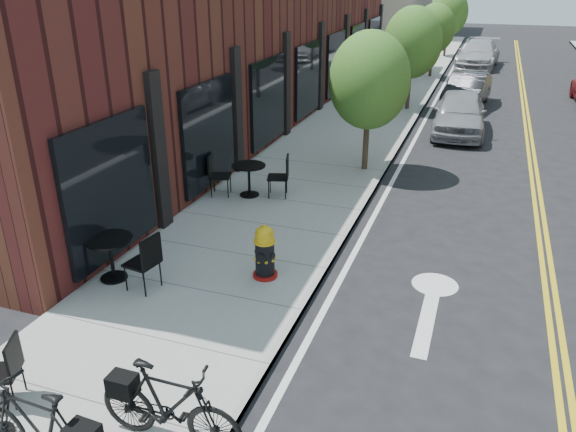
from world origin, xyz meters
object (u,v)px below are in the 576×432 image
at_px(bistro_set_c, 249,175).
at_px(fire_hydrant, 265,252).
at_px(parked_car_a, 459,113).
at_px(bistro_set_b, 111,253).
at_px(bicycle_left, 39,430).
at_px(parked_car_b, 467,90).
at_px(bicycle_right, 169,406).
at_px(parked_car_c, 478,54).

bearing_deg(bistro_set_c, fire_hydrant, -78.83).
bearing_deg(parked_car_a, bistro_set_b, -114.10).
bearing_deg(fire_hydrant, bistro_set_b, -143.74).
bearing_deg(bicycle_left, fire_hydrant, 174.35).
bearing_deg(bicycle_left, parked_car_b, 173.91).
bearing_deg(bicycle_right, bistro_set_b, 44.11).
height_order(bicycle_left, parked_car_c, parked_car_c).
relative_size(bistro_set_b, bistro_set_c, 1.01).
height_order(bicycle_right, parked_car_a, parked_car_a).
xyz_separation_m(bicycle_right, parked_car_a, (2.17, 15.97, 0.05)).
relative_size(fire_hydrant, bicycle_right, 0.56).
relative_size(bicycle_right, parked_car_c, 0.36).
bearing_deg(bistro_set_c, bicycle_right, -89.44).
xyz_separation_m(fire_hydrant, parked_car_c, (2.60, 27.42, 0.15)).
xyz_separation_m(fire_hydrant, parked_car_b, (2.60, 16.46, 0.06)).
relative_size(parked_car_a, parked_car_b, 1.05).
distance_m(bicycle_right, parked_car_a, 16.12).
height_order(parked_car_a, parked_car_b, parked_car_a).
relative_size(fire_hydrant, parked_car_c, 0.20).
bearing_deg(bistro_set_b, bicycle_left, -55.89).
relative_size(bistro_set_b, parked_car_c, 0.38).
bearing_deg(fire_hydrant, bistro_set_c, 132.32).
bearing_deg(parked_car_c, bicycle_right, -89.64).
bearing_deg(bistro_set_b, fire_hydrant, 29.58).
distance_m(bistro_set_b, bistro_set_c, 4.72).
bearing_deg(parked_car_a, fire_hydrant, -104.47).
xyz_separation_m(fire_hydrant, parked_car_a, (2.60, 11.89, 0.12)).
distance_m(bicycle_left, bistro_set_b, 4.32).
bearing_deg(bicycle_right, parked_car_b, -6.49).
distance_m(bicycle_right, bistro_set_c, 8.08).
relative_size(parked_car_a, parked_car_c, 0.82).
height_order(bistro_set_c, parked_car_b, parked_car_b).
distance_m(bistro_set_b, parked_car_a, 13.90).
height_order(fire_hydrant, parked_car_c, parked_car_c).
bearing_deg(bicycle_right, parked_car_a, -8.19).
xyz_separation_m(bistro_set_c, parked_car_a, (4.48, 8.23, 0.09)).
bearing_deg(parked_car_b, bicycle_right, -89.14).
distance_m(bistro_set_b, parked_car_b, 18.22).
relative_size(bicycle_left, bicycle_right, 1.02).
bearing_deg(parked_car_a, bicycle_right, -99.86).
relative_size(bistro_set_c, parked_car_a, 0.46).
bearing_deg(parked_car_b, bistro_set_c, -102.41).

